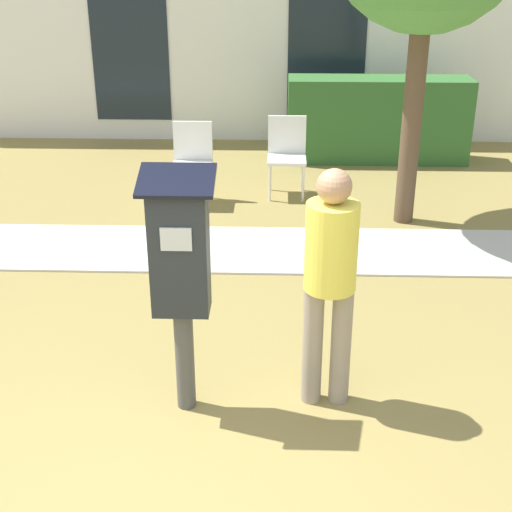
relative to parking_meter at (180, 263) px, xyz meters
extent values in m
cube|color=beige|center=(-0.16, 2.51, -1.01)|extent=(12.00, 1.10, 0.02)
cube|color=white|center=(-0.16, 6.71, 0.58)|extent=(10.00, 0.24, 3.20)
cube|color=#19232D|center=(-1.56, 6.58, 0.28)|extent=(1.10, 0.02, 2.00)
cube|color=#19232D|center=(1.24, 6.58, 0.28)|extent=(1.10, 0.02, 2.00)
cylinder|color=#4C4C4C|center=(0.00, 0.00, -0.67)|extent=(0.12, 0.12, 0.70)
cube|color=#23282D|center=(0.00, 0.00, 0.08)|extent=(0.34, 0.22, 0.80)
cube|color=silver|center=(0.00, -0.12, 0.20)|extent=(0.18, 0.01, 0.14)
cube|color=black|center=(0.00, 0.00, 0.51)|extent=(0.44, 0.31, 0.12)
cylinder|color=gray|center=(0.81, 0.09, -0.61)|extent=(0.13, 0.13, 0.82)
cylinder|color=gray|center=(0.99, 0.09, -0.61)|extent=(0.13, 0.13, 0.82)
cylinder|color=#EADB4C|center=(0.90, 0.09, 0.08)|extent=(0.32, 0.32, 0.55)
sphere|color=tan|center=(0.90, 0.09, 0.46)|extent=(0.21, 0.21, 0.21)
cylinder|color=white|center=(-0.58, 3.62, -0.81)|extent=(0.03, 0.03, 0.42)
cylinder|color=white|center=(-0.20, 3.62, -0.81)|extent=(0.03, 0.03, 0.42)
cylinder|color=white|center=(-0.58, 4.00, -0.81)|extent=(0.03, 0.03, 0.42)
cylinder|color=white|center=(-0.20, 4.00, -0.81)|extent=(0.03, 0.03, 0.42)
cube|color=white|center=(-0.39, 3.81, -0.58)|extent=(0.44, 0.44, 0.04)
cube|color=white|center=(-0.39, 4.02, -0.34)|extent=(0.44, 0.04, 0.44)
cylinder|color=white|center=(0.48, 3.93, -0.81)|extent=(0.03, 0.03, 0.42)
cylinder|color=white|center=(0.86, 3.93, -0.81)|extent=(0.03, 0.03, 0.42)
cylinder|color=white|center=(0.48, 4.31, -0.81)|extent=(0.03, 0.03, 0.42)
cylinder|color=white|center=(0.86, 4.31, -0.81)|extent=(0.03, 0.03, 0.42)
cube|color=white|center=(0.67, 4.12, -0.58)|extent=(0.44, 0.44, 0.04)
cube|color=white|center=(0.67, 4.32, -0.34)|extent=(0.44, 0.04, 0.44)
cube|color=#33662D|center=(1.89, 5.62, -0.47)|extent=(2.39, 0.60, 1.10)
cylinder|color=brown|center=(1.92, 3.35, 0.08)|extent=(0.20, 0.20, 2.20)
camera|label=1|loc=(0.57, -3.81, 1.77)|focal=50.00mm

